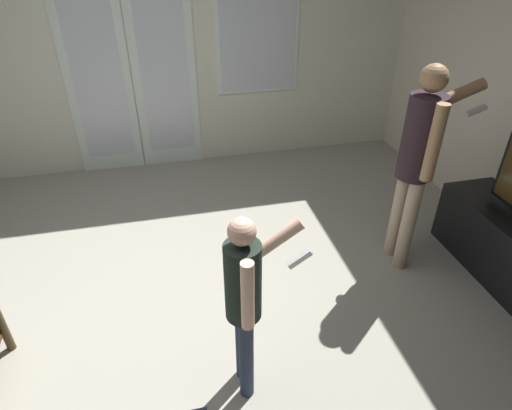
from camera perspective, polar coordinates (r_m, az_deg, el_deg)
name	(u,v)px	position (r m, az deg, el deg)	size (l,w,h in m)	color
ground_plane	(141,322)	(3.07, -14.95, -14.67)	(5.97, 4.73, 0.02)	#9D9A8B
wall_back_with_doors	(124,41)	(4.55, -17.00, 19.90)	(5.97, 0.09, 2.64)	silver
person_adult	(419,154)	(3.14, 20.69, 6.33)	(0.68, 0.41, 1.51)	tan
person_child	(245,295)	(2.16, -1.40, -11.78)	(0.47, 0.31, 1.13)	#303C55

